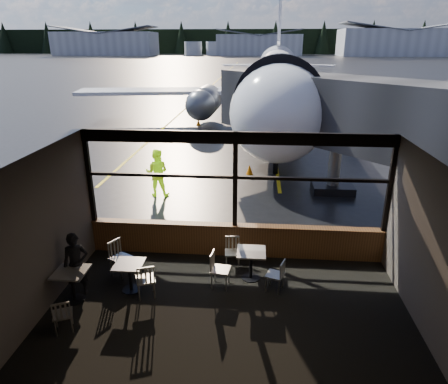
# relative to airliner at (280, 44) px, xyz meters

# --- Properties ---
(ground_plane) EXTENTS (520.00, 520.00, 0.00)m
(ground_plane) POSITION_rel_airliner_xyz_m (-1.87, 100.28, -5.52)
(ground_plane) COLOR black
(ground_plane) RESTS_ON ground
(carpet_floor) EXTENTS (8.00, 6.00, 0.01)m
(carpet_floor) POSITION_rel_airliner_xyz_m (-1.87, -22.72, -5.51)
(carpet_floor) COLOR black
(carpet_floor) RESTS_ON ground
(ceiling) EXTENTS (8.00, 6.00, 0.04)m
(ceiling) POSITION_rel_airliner_xyz_m (-1.87, -22.72, -2.02)
(ceiling) COLOR #38332D
(ceiling) RESTS_ON ground
(wall_left) EXTENTS (0.04, 6.00, 3.50)m
(wall_left) POSITION_rel_airliner_xyz_m (-5.87, -22.72, -3.77)
(wall_left) COLOR #504740
(wall_left) RESTS_ON ground
(wall_right) EXTENTS (0.04, 6.00, 3.50)m
(wall_right) POSITION_rel_airliner_xyz_m (2.13, -22.72, -3.77)
(wall_right) COLOR #504740
(wall_right) RESTS_ON ground
(wall_back) EXTENTS (8.00, 0.04, 3.50)m
(wall_back) POSITION_rel_airliner_xyz_m (-1.87, -25.72, -3.77)
(wall_back) COLOR #504740
(wall_back) RESTS_ON ground
(window_sill) EXTENTS (8.00, 0.28, 0.90)m
(window_sill) POSITION_rel_airliner_xyz_m (-1.87, -19.72, -5.07)
(window_sill) COLOR brown
(window_sill) RESTS_ON ground
(window_header) EXTENTS (8.00, 0.18, 0.30)m
(window_header) POSITION_rel_airliner_xyz_m (-1.87, -19.72, -2.17)
(window_header) COLOR black
(window_header) RESTS_ON ground
(mullion_left) EXTENTS (0.12, 0.12, 2.60)m
(mullion_left) POSITION_rel_airliner_xyz_m (-5.82, -19.72, -3.32)
(mullion_left) COLOR black
(mullion_left) RESTS_ON ground
(mullion_centre) EXTENTS (0.12, 0.12, 2.60)m
(mullion_centre) POSITION_rel_airliner_xyz_m (-1.87, -19.72, -3.32)
(mullion_centre) COLOR black
(mullion_centre) RESTS_ON ground
(mullion_right) EXTENTS (0.12, 0.12, 2.60)m
(mullion_right) POSITION_rel_airliner_xyz_m (2.08, -19.72, -3.32)
(mullion_right) COLOR black
(mullion_right) RESTS_ON ground
(window_transom) EXTENTS (8.00, 0.10, 0.08)m
(window_transom) POSITION_rel_airliner_xyz_m (-1.87, -19.72, -3.22)
(window_transom) COLOR black
(window_transom) RESTS_ON ground
(airliner) EXTENTS (31.45, 37.23, 11.03)m
(airliner) POSITION_rel_airliner_xyz_m (0.00, 0.00, 0.00)
(airliner) COLOR white
(airliner) RESTS_ON ground_plane
(jet_bridge) EXTENTS (9.60, 11.74, 5.12)m
(jet_bridge) POSITION_rel_airliner_xyz_m (1.73, -14.22, -2.95)
(jet_bridge) COLOR #2F2F31
(jet_bridge) RESTS_ON ground_plane
(cafe_table_near) EXTENTS (0.70, 0.70, 0.78)m
(cafe_table_near) POSITION_rel_airliner_xyz_m (-1.39, -20.88, -5.13)
(cafe_table_near) COLOR #9C9690
(cafe_table_near) RESTS_ON carpet_floor
(cafe_table_mid) EXTENTS (0.66, 0.66, 0.73)m
(cafe_table_mid) POSITION_rel_airliner_xyz_m (-4.25, -21.64, -5.15)
(cafe_table_mid) COLOR gray
(cafe_table_mid) RESTS_ON carpet_floor
(cafe_table_left) EXTENTS (0.71, 0.71, 0.78)m
(cafe_table_left) POSITION_rel_airliner_xyz_m (-5.42, -22.16, -5.12)
(cafe_table_left) COLOR #A9A39C
(cafe_table_left) RESTS_ON carpet_floor
(chair_near_e) EXTENTS (0.57, 0.57, 0.82)m
(chair_near_e) POSITION_rel_airliner_xyz_m (-0.81, -21.34, -5.10)
(chair_near_e) COLOR #B6B2A5
(chair_near_e) RESTS_ON carpet_floor
(chair_near_w) EXTENTS (0.56, 0.56, 0.92)m
(chair_near_w) POSITION_rel_airliner_xyz_m (-2.12, -21.30, -5.05)
(chair_near_w) COLOR #B0AA9F
(chair_near_w) RESTS_ON carpet_floor
(chair_near_n) EXTENTS (0.49, 0.49, 0.83)m
(chair_near_n) POSITION_rel_airliner_xyz_m (-1.89, -20.38, -5.10)
(chair_near_n) COLOR #AFAB9E
(chair_near_n) RESTS_ON carpet_floor
(chair_mid_s) EXTENTS (0.63, 0.63, 0.90)m
(chair_mid_s) POSITION_rel_airliner_xyz_m (-3.81, -21.85, -5.07)
(chair_mid_s) COLOR #B3AEA1
(chair_mid_s) RESTS_ON carpet_floor
(chair_mid_w) EXTENTS (0.70, 0.70, 0.94)m
(chair_mid_w) POSITION_rel_airliner_xyz_m (-4.69, -20.98, -5.05)
(chair_mid_w) COLOR #B7B1A5
(chair_mid_w) RESTS_ON carpet_floor
(chair_left_s) EXTENTS (0.58, 0.58, 0.80)m
(chair_left_s) POSITION_rel_airliner_xyz_m (-5.18, -23.17, -5.12)
(chair_left_s) COLOR #B8B2A6
(chair_left_s) RESTS_ON carpet_floor
(passenger) EXTENTS (0.66, 0.55, 1.56)m
(passenger) POSITION_rel_airliner_xyz_m (-5.42, -21.87, -4.74)
(passenger) COLOR black
(passenger) RESTS_ON carpet_floor
(ground_crew) EXTENTS (0.91, 0.72, 1.84)m
(ground_crew) POSITION_rel_airliner_xyz_m (-5.13, -15.30, -4.60)
(ground_crew) COLOR #BFF219
(ground_crew) RESTS_ON ground_plane
(cone_nose) EXTENTS (0.32, 0.32, 0.44)m
(cone_nose) POSITION_rel_airliner_xyz_m (-1.64, -12.35, -5.30)
(cone_nose) COLOR orange
(cone_nose) RESTS_ON ground_plane
(cone_wing) EXTENTS (0.32, 0.32, 0.44)m
(cone_wing) POSITION_rel_airliner_xyz_m (-5.59, -1.32, -5.29)
(cone_wing) COLOR #DE5A07
(cone_wing) RESTS_ON ground_plane
(hangar_left) EXTENTS (45.00, 18.00, 11.00)m
(hangar_left) POSITION_rel_airliner_xyz_m (-71.87, 160.28, -0.02)
(hangar_left) COLOR silver
(hangar_left) RESTS_ON ground_plane
(hangar_mid) EXTENTS (38.00, 15.00, 10.00)m
(hangar_mid) POSITION_rel_airliner_xyz_m (-1.87, 165.28, -0.52)
(hangar_mid) COLOR silver
(hangar_mid) RESTS_ON ground_plane
(hangar_right) EXTENTS (50.00, 20.00, 12.00)m
(hangar_right) POSITION_rel_airliner_xyz_m (58.13, 158.28, 0.48)
(hangar_right) COLOR silver
(hangar_right) RESTS_ON ground_plane
(fuel_tank_a) EXTENTS (8.00, 8.00, 6.00)m
(fuel_tank_a) POSITION_rel_airliner_xyz_m (-31.87, 162.28, -2.52)
(fuel_tank_a) COLOR silver
(fuel_tank_a) RESTS_ON ground_plane
(fuel_tank_b) EXTENTS (8.00, 8.00, 6.00)m
(fuel_tank_b) POSITION_rel_airliner_xyz_m (-21.87, 162.28, -2.52)
(fuel_tank_b) COLOR silver
(fuel_tank_b) RESTS_ON ground_plane
(fuel_tank_c) EXTENTS (8.00, 8.00, 6.00)m
(fuel_tank_c) POSITION_rel_airliner_xyz_m (-11.87, 162.28, -2.52)
(fuel_tank_c) COLOR silver
(fuel_tank_c) RESTS_ON ground_plane
(treeline) EXTENTS (360.00, 3.00, 12.00)m
(treeline) POSITION_rel_airliner_xyz_m (-1.87, 190.28, 0.48)
(treeline) COLOR black
(treeline) RESTS_ON ground_plane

